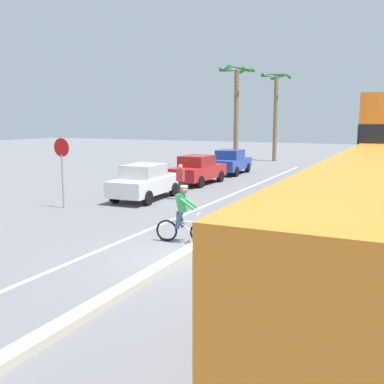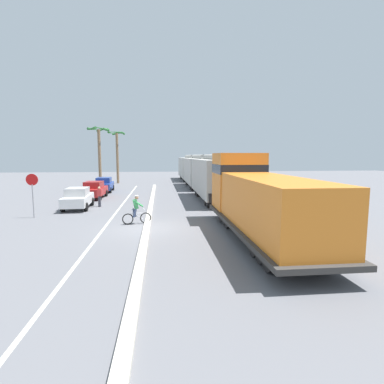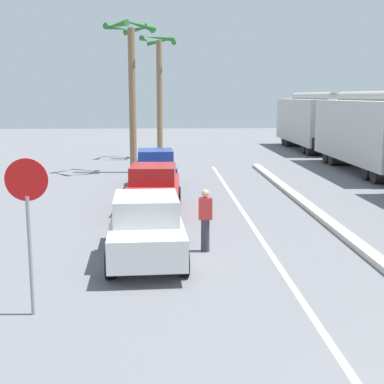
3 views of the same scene
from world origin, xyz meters
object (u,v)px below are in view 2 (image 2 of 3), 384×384
object	(u,v)px
cyclist	(136,210)
stop_sign	(32,187)
palm_tree_near	(99,144)
hopper_car_middle	(198,171)
locomotive	(256,200)
pedestrian_by_cars	(99,196)
parked_car_white	(78,198)
parked_car_blue	(104,185)
hopper_car_trailing	(189,168)
palm_tree_far	(117,147)
hopper_car_lead	(214,178)
parked_car_red	(94,190)

from	to	relation	value
cyclist	stop_sign	world-z (taller)	stop_sign
palm_tree_near	hopper_car_middle	bearing A→B (deg)	-1.73
locomotive	hopper_car_middle	world-z (taller)	locomotive
cyclist	pedestrian_by_cars	xyz separation A→B (m)	(-3.38, 6.43, 0.03)
parked_car_white	parked_car_blue	xyz separation A→B (m)	(0.01, 10.88, 0.00)
hopper_car_middle	hopper_car_trailing	distance (m)	11.60
hopper_car_middle	hopper_car_trailing	bearing A→B (deg)	90.00
palm_tree_far	cyclist	bearing A→B (deg)	-80.14
palm_tree_near	parked_car_blue	bearing A→B (deg)	-74.31
palm_tree_far	pedestrian_by_cars	xyz separation A→B (m)	(1.36, -20.86, -4.43)
hopper_car_trailing	stop_sign	size ratio (longest dim) A/B	3.68
palm_tree_near	cyclist	bearing A→B (deg)	-73.88
hopper_car_middle	palm_tree_far	world-z (taller)	palm_tree_far
parked_car_blue	hopper_car_trailing	bearing A→B (deg)	54.40
locomotive	pedestrian_by_cars	size ratio (longest dim) A/B	7.17
parked_car_blue	palm_tree_far	xyz separation A→B (m)	(0.11, 10.62, 4.46)
hopper_car_lead	hopper_car_middle	world-z (taller)	same
palm_tree_near	locomotive	bearing A→B (deg)	-62.98
cyclist	palm_tree_near	world-z (taller)	palm_tree_near
locomotive	parked_car_red	world-z (taller)	locomotive
palm_tree_near	palm_tree_far	size ratio (longest dim) A/B	1.00
hopper_car_trailing	palm_tree_near	world-z (taller)	palm_tree_near
hopper_car_lead	cyclist	size ratio (longest dim) A/B	6.18
hopper_car_middle	stop_sign	size ratio (longest dim) A/B	3.68
palm_tree_near	palm_tree_far	world-z (taller)	palm_tree_far
hopper_car_middle	cyclist	xyz separation A→B (m)	(-6.25, -20.58, -1.26)
palm_tree_near	pedestrian_by_cars	world-z (taller)	palm_tree_near
parked_car_red	palm_tree_far	bearing A→B (deg)	89.73
hopper_car_lead	hopper_car_trailing	bearing A→B (deg)	90.00
pedestrian_by_cars	hopper_car_middle	bearing A→B (deg)	55.74
stop_sign	parked_car_red	bearing A→B (deg)	77.17
parked_car_white	pedestrian_by_cars	xyz separation A→B (m)	(1.48, 0.65, 0.03)
palm_tree_near	parked_car_white	bearing A→B (deg)	-85.52
hopper_car_middle	palm_tree_near	world-z (taller)	palm_tree_near
hopper_car_lead	hopper_car_middle	size ratio (longest dim) A/B	1.00
hopper_car_middle	palm_tree_far	distance (m)	13.27
parked_car_blue	palm_tree_far	distance (m)	11.52
cyclist	stop_sign	bearing A→B (deg)	159.37
parked_car_red	pedestrian_by_cars	bearing A→B (deg)	-73.85
parked_car_blue	cyclist	size ratio (longest dim) A/B	2.49
parked_car_white	parked_car_blue	distance (m)	10.88
hopper_car_middle	parked_car_white	world-z (taller)	hopper_car_middle
parked_car_red	palm_tree_near	world-z (taller)	palm_tree_near
palm_tree_far	palm_tree_near	bearing A→B (deg)	-101.65
hopper_car_trailing	parked_car_white	world-z (taller)	hopper_car_trailing
locomotive	pedestrian_by_cars	distance (m)	13.64
hopper_car_trailing	parked_car_red	world-z (taller)	hopper_car_trailing
stop_sign	palm_tree_far	bearing A→B (deg)	85.19
parked_car_red	stop_sign	world-z (taller)	stop_sign
hopper_car_trailing	parked_car_white	bearing A→B (deg)	-112.84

